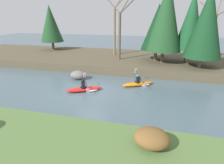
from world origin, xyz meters
TOP-DOWN VIEW (x-y plane):
  - ground_plane at (0.00, 0.00)m, footprint 90.00×90.00m
  - riverbank_near at (0.00, -7.46)m, footprint 44.00×5.33m
  - riverbank_far at (0.00, 9.36)m, footprint 44.00×10.49m
  - conifer_tree_far_left at (-10.17, 11.62)m, footprint 3.20×3.20m
  - conifer_tree_left at (4.70, 8.40)m, footprint 3.38×3.38m
  - conifer_tree_mid_left at (5.42, 7.49)m, footprint 3.52×3.52m
  - conifer_tree_centre at (7.87, 7.98)m, footprint 2.76×2.76m
  - conifer_tree_mid_right at (8.89, 6.30)m, footprint 3.36×3.36m
  - bare_tree_upstream at (-0.45, 10.35)m, footprint 4.19×4.14m
  - bare_tree_mid_upstream at (0.73, 7.76)m, footprint 3.70×3.66m
  - bare_tree_mid_downstream at (11.00, 11.56)m, footprint 3.58×3.54m
  - shrub_clump_third at (4.66, -6.03)m, footprint 0.92×0.76m
  - shrub_clump_far_end at (4.83, -5.99)m, footprint 1.36×1.13m
  - kayaker_lead at (3.59, 2.09)m, footprint 2.63×1.98m
  - kayaker_middle at (-0.30, -0.10)m, footprint 2.66×1.95m
  - boulder_midstream at (-2.02, 2.38)m, footprint 1.43×1.12m

SIDE VIEW (x-z plane):
  - ground_plane at x=0.00m, z-range 0.00..0.00m
  - kayaker_lead at x=3.59m, z-range -0.40..0.80m
  - kayaker_middle at x=-0.30m, z-range -0.40..0.80m
  - riverbank_near at x=0.00m, z-range 0.00..0.69m
  - boulder_midstream at x=-2.02m, z-range 0.00..0.81m
  - riverbank_far at x=0.00m, z-range 0.00..0.84m
  - shrub_clump_third at x=4.66m, z-range 0.69..1.19m
  - shrub_clump_far_end at x=4.83m, z-range 0.69..1.43m
  - bare_tree_mid_downstream at x=11.00m, z-range 0.65..7.15m
  - bare_tree_mid_upstream at x=0.73m, z-range 0.64..7.37m
  - conifer_tree_left at x=4.70m, z-range 1.42..7.33m
  - bare_tree_upstream at x=-0.45m, z-range 0.61..8.28m
  - conifer_tree_far_left at x=-10.17m, z-range 1.42..7.61m
  - conifer_tree_mid_right at x=8.89m, z-range 1.31..8.43m
  - conifer_tree_centre at x=7.87m, z-range 1.53..8.54m
  - conifer_tree_mid_left at x=5.42m, z-range 1.45..9.50m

